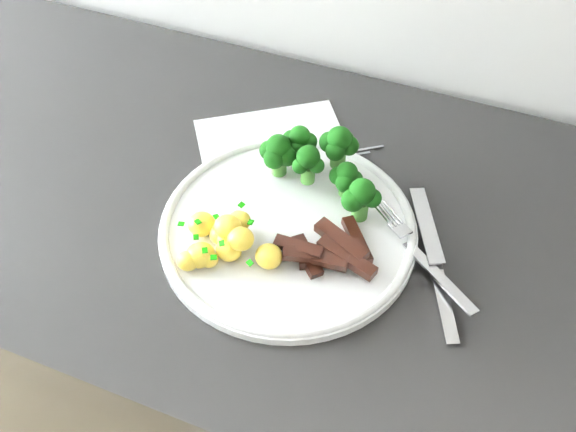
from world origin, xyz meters
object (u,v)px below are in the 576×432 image
at_px(broccoli, 320,160).
at_px(beef_strips, 328,252).
at_px(recipe_paper, 284,179).
at_px(potatoes, 226,241).
at_px(knife, 438,279).
at_px(plate, 288,228).
at_px(counter, 310,386).
at_px(fork, 425,260).

relative_size(broccoli, beef_strips, 1.38).
height_order(recipe_paper, potatoes, potatoes).
bearing_deg(potatoes, recipe_paper, 83.12).
bearing_deg(recipe_paper, potatoes, -96.88).
relative_size(broccoli, potatoes, 1.32).
bearing_deg(broccoli, knife, -27.17).
distance_m(recipe_paper, knife, 0.23).
relative_size(recipe_paper, knife, 1.68).
bearing_deg(potatoes, beef_strips, 15.25).
relative_size(plate, broccoli, 1.85).
distance_m(counter, fork, 0.47).
xyz_separation_m(counter, recipe_paper, (-0.07, 0.05, 0.43)).
distance_m(broccoli, fork, 0.17).
height_order(broccoli, fork, broccoli).
height_order(plate, knife, knife).
bearing_deg(plate, potatoes, -132.68).
xyz_separation_m(plate, broccoli, (0.01, 0.08, 0.04)).
xyz_separation_m(recipe_paper, potatoes, (-0.02, -0.14, 0.02)).
bearing_deg(fork, potatoes, -163.81).
bearing_deg(broccoli, recipe_paper, -177.66).
xyz_separation_m(recipe_paper, fork, (0.20, -0.07, 0.02)).
xyz_separation_m(plate, knife, (0.18, -0.01, 0.00)).
bearing_deg(potatoes, knife, 11.91).
height_order(broccoli, potatoes, broccoli).
xyz_separation_m(counter, potatoes, (-0.08, -0.08, 0.46)).
height_order(potatoes, knife, potatoes).
relative_size(counter, potatoes, 18.50).
bearing_deg(fork, recipe_paper, 159.67).
bearing_deg(potatoes, broccoli, 65.77).
height_order(plate, potatoes, potatoes).
bearing_deg(plate, beef_strips, -24.43).
xyz_separation_m(potatoes, knife, (0.23, 0.05, -0.02)).
bearing_deg(potatoes, plate, 47.32).
bearing_deg(knife, recipe_paper, 158.34).
distance_m(recipe_paper, beef_strips, 0.14).
bearing_deg(beef_strips, broccoli, 114.76).
bearing_deg(recipe_paper, fork, -20.33).
bearing_deg(beef_strips, knife, 8.80).
bearing_deg(fork, beef_strips, -162.82).
height_order(potatoes, fork, potatoes).
height_order(recipe_paper, fork, fork).
height_order(counter, plate, plate).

